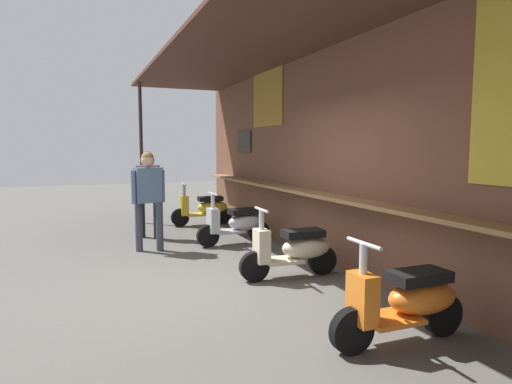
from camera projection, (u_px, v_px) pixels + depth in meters
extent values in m
plane|color=#56544F|center=(218.00, 286.00, 5.51)|extent=(34.33, 34.33, 0.00)
cube|color=brown|center=(355.00, 148.00, 6.11)|extent=(12.26, 0.25, 3.49)
cube|color=olive|center=(335.00, 198.00, 6.06)|extent=(11.03, 0.36, 0.05)
cube|color=olive|center=(267.00, 95.00, 8.45)|extent=(1.35, 0.02, 1.21)
cube|color=#2D2823|center=(244.00, 142.00, 9.68)|extent=(0.78, 0.03, 0.47)
cube|color=#4C2D23|center=(276.00, 28.00, 5.49)|extent=(11.77, 2.21, 0.06)
cylinder|color=#332D28|center=(141.00, 153.00, 10.00)|extent=(0.08, 0.08, 3.27)
ellipsoid|color=gold|center=(213.00, 207.00, 9.96)|extent=(0.41, 0.72, 0.30)
cube|color=black|center=(210.00, 199.00, 9.92)|extent=(0.33, 0.56, 0.10)
cube|color=gold|center=(198.00, 214.00, 9.86)|extent=(0.40, 0.52, 0.04)
cube|color=gold|center=(184.00, 205.00, 9.74)|extent=(0.29, 0.17, 0.44)
cylinder|color=#B7B7BC|center=(184.00, 200.00, 9.72)|extent=(0.07, 0.07, 0.70)
cylinder|color=#B7B7BC|center=(184.00, 184.00, 9.69)|extent=(0.46, 0.06, 0.04)
cylinder|color=black|center=(180.00, 218.00, 9.73)|extent=(0.12, 0.40, 0.40)
cylinder|color=black|center=(223.00, 215.00, 10.06)|extent=(0.12, 0.40, 0.40)
ellipsoid|color=#B2B5BA|center=(246.00, 222.00, 7.99)|extent=(0.42, 0.72, 0.30)
cube|color=black|center=(244.00, 211.00, 7.95)|extent=(0.33, 0.57, 0.10)
cube|color=#B2B5BA|center=(229.00, 231.00, 7.85)|extent=(0.41, 0.52, 0.04)
cube|color=#B2B5BA|center=(213.00, 221.00, 7.70)|extent=(0.29, 0.17, 0.44)
cylinder|color=#B7B7BC|center=(213.00, 213.00, 7.69)|extent=(0.07, 0.07, 0.70)
cylinder|color=#B7B7BC|center=(213.00, 194.00, 7.65)|extent=(0.46, 0.06, 0.04)
cylinder|color=black|center=(208.00, 236.00, 7.69)|extent=(0.12, 0.40, 0.40)
cylinder|color=black|center=(259.00, 231.00, 8.12)|extent=(0.12, 0.40, 0.40)
ellipsoid|color=beige|center=(306.00, 247.00, 5.92)|extent=(0.42, 0.72, 0.30)
cube|color=black|center=(303.00, 233.00, 5.89)|extent=(0.33, 0.57, 0.10)
cube|color=beige|center=(283.00, 260.00, 5.82)|extent=(0.41, 0.52, 0.04)
cube|color=beige|center=(262.00, 246.00, 5.70)|extent=(0.29, 0.17, 0.44)
cylinder|color=#B7B7BC|center=(262.00, 236.00, 5.69)|extent=(0.07, 0.07, 0.70)
cylinder|color=#B7B7BC|center=(262.00, 210.00, 5.65)|extent=(0.46, 0.06, 0.04)
cylinder|color=black|center=(254.00, 267.00, 5.70)|extent=(0.12, 0.40, 0.40)
cylinder|color=black|center=(322.00, 260.00, 6.03)|extent=(0.12, 0.40, 0.40)
ellipsoid|color=orange|center=(422.00, 297.00, 3.95)|extent=(0.39, 0.71, 0.30)
cube|color=black|center=(419.00, 276.00, 3.91)|extent=(0.31, 0.55, 0.10)
cube|color=orange|center=(390.00, 319.00, 3.83)|extent=(0.39, 0.51, 0.04)
cube|color=orange|center=(362.00, 299.00, 3.70)|extent=(0.28, 0.16, 0.44)
cylinder|color=#B7B7BC|center=(363.00, 284.00, 3.69)|extent=(0.07, 0.07, 0.70)
cylinder|color=#B7B7BC|center=(364.00, 243.00, 3.65)|extent=(0.46, 0.04, 0.04)
cylinder|color=black|center=(352.00, 331.00, 3.69)|extent=(0.11, 0.40, 0.40)
cylinder|color=black|center=(442.00, 314.00, 4.06)|extent=(0.11, 0.40, 0.40)
cylinder|color=#383D4C|center=(160.00, 227.00, 7.40)|extent=(0.12, 0.12, 0.83)
cylinder|color=#383D4C|center=(139.00, 227.00, 7.37)|extent=(0.12, 0.12, 0.83)
cube|color=slate|center=(148.00, 185.00, 7.31)|extent=(0.26, 0.44, 0.59)
sphere|color=tan|center=(148.00, 160.00, 7.27)|extent=(0.23, 0.23, 0.23)
sphere|color=olive|center=(148.00, 158.00, 7.27)|extent=(0.21, 0.21, 0.21)
cylinder|color=slate|center=(162.00, 186.00, 7.44)|extent=(0.08, 0.08, 0.56)
cylinder|color=slate|center=(134.00, 187.00, 7.18)|extent=(0.08, 0.08, 0.56)
cylinder|color=#232328|center=(142.00, 216.00, 8.50)|extent=(0.12, 0.12, 0.83)
cylinder|color=#232328|center=(157.00, 217.00, 8.39)|extent=(0.12, 0.12, 0.83)
cube|color=gray|center=(148.00, 181.00, 8.38)|extent=(0.34, 0.46, 0.59)
sphere|color=tan|center=(148.00, 159.00, 8.33)|extent=(0.23, 0.23, 0.23)
sphere|color=black|center=(148.00, 157.00, 8.33)|extent=(0.21, 0.21, 0.21)
cylinder|color=gray|center=(135.00, 182.00, 8.37)|extent=(0.08, 0.08, 0.55)
cylinder|color=gray|center=(161.00, 182.00, 8.38)|extent=(0.08, 0.08, 0.55)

